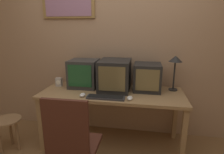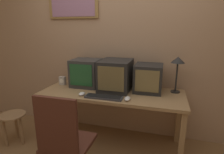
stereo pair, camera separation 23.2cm
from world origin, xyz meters
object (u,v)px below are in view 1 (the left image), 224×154
Objects in this scene: monitor_left at (84,73)px; desk_lamp at (175,62)px; mouse_far_corner at (83,95)px; office_chair at (73,152)px; monitor_right at (147,77)px; mouse_near_keyboard at (130,98)px; desk_clock at (59,82)px; keyboard_main at (106,97)px; side_stool at (8,126)px; monitor_center at (115,75)px.

desk_lamp is (1.19, 0.05, 0.18)m from monitor_left.
mouse_far_corner is 0.10× the size of office_chair.
mouse_near_keyboard is at bearing -116.07° from monitor_right.
office_chair reaches higher than desk_clock.
monitor_left reaches higher than keyboard_main.
desk_clock reaches higher than side_stool.
monitor_center is 1.26× the size of monitor_right.
desk_clock reaches higher than mouse_far_corner.
desk_lamp reaches higher than monitor_right.
monitor_left is 0.42m from mouse_far_corner.
desk_lamp reaches higher than mouse_far_corner.
keyboard_main is 0.98m from desk_lamp.
side_stool is (-1.07, 0.48, -0.11)m from office_chair.
side_stool is (-0.87, -0.49, -0.61)m from monitor_left.
monitor_center is 0.39m from keyboard_main.
monitor_center is at bearing 123.81° from mouse_near_keyboard.
desk_lamp is (0.75, 0.10, 0.17)m from monitor_center.
desk_lamp reaches higher than keyboard_main.
desk_clock is (-0.78, 0.00, -0.14)m from monitor_center.
monitor_center is 0.47× the size of office_chair.
office_chair is (-0.23, -0.93, -0.51)m from monitor_center.
desk_lamp is 1.58m from office_chair.
desk_clock is 0.28× the size of side_stool.
monitor_center is 3.92× the size of desk_clock.
mouse_near_keyboard reaches higher than side_stool.
mouse_near_keyboard is at bearing 52.11° from office_chair.
keyboard_main is 0.44× the size of office_chair.
monitor_left is 1.12m from office_chair.
mouse_near_keyboard is at bearing -56.19° from monitor_center.
desk_lamp is (0.34, 0.05, 0.19)m from monitor_right.
monitor_left is 0.38× the size of office_chair.
monitor_center is 1.03× the size of desk_lamp.
monitor_center is at bearing 18.99° from side_stool.
monitor_center reaches higher than keyboard_main.
monitor_right is 0.82× the size of desk_lamp.
mouse_near_keyboard is at bearing -30.25° from monitor_left.
keyboard_main is at bearing 72.56° from office_chair.
monitor_center is 4.58× the size of mouse_far_corner.
monitor_center reaches higher than office_chair.
desk_lamp is (0.80, 0.44, 0.35)m from keyboard_main.
monitor_center is 0.44m from mouse_near_keyboard.
office_chair reaches higher than mouse_far_corner.
mouse_near_keyboard reaches higher than keyboard_main.
monitor_left is at bearing -177.68° from desk_lamp.
mouse_near_keyboard is at bearing 4.14° from side_stool.
side_stool is at bearing -161.01° from monitor_center.
desk_lamp is at bearing 46.02° from office_chair.
keyboard_main is at bearing -178.70° from mouse_near_keyboard.
monitor_left is 0.44m from monitor_center.
desk_lamp is 0.45× the size of office_chair.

